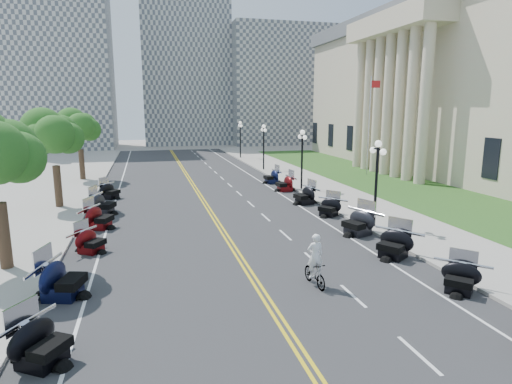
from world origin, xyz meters
TOP-DOWN VIEW (x-y plane):
  - ground at (0.00, 0.00)m, footprint 160.00×160.00m
  - road at (0.00, 10.00)m, footprint 16.00×90.00m
  - centerline_yellow_a at (-0.12, 10.00)m, footprint 0.12×90.00m
  - centerline_yellow_b at (0.12, 10.00)m, footprint 0.12×90.00m
  - edge_line_north at (6.40, 10.00)m, footprint 0.12×90.00m
  - edge_line_south at (-6.40, 10.00)m, footprint 0.12×90.00m
  - lane_dash_4 at (3.20, -8.00)m, footprint 0.12×2.00m
  - lane_dash_5 at (3.20, -4.00)m, footprint 0.12×2.00m
  - lane_dash_6 at (3.20, 0.00)m, footprint 0.12×2.00m
  - lane_dash_7 at (3.20, 4.00)m, footprint 0.12×2.00m
  - lane_dash_8 at (3.20, 8.00)m, footprint 0.12×2.00m
  - lane_dash_9 at (3.20, 12.00)m, footprint 0.12×2.00m
  - lane_dash_10 at (3.20, 16.00)m, footprint 0.12×2.00m
  - lane_dash_11 at (3.20, 20.00)m, footprint 0.12×2.00m
  - lane_dash_12 at (3.20, 24.00)m, footprint 0.12×2.00m
  - lane_dash_13 at (3.20, 28.00)m, footprint 0.12×2.00m
  - lane_dash_14 at (3.20, 32.00)m, footprint 0.12×2.00m
  - lane_dash_15 at (3.20, 36.00)m, footprint 0.12×2.00m
  - lane_dash_16 at (3.20, 40.00)m, footprint 0.12×2.00m
  - lane_dash_17 at (3.20, 44.00)m, footprint 0.12×2.00m
  - lane_dash_18 at (3.20, 48.00)m, footprint 0.12×2.00m
  - lane_dash_19 at (3.20, 52.00)m, footprint 0.12×2.00m
  - sidewalk_north at (10.50, 10.00)m, footprint 5.00×90.00m
  - sidewalk_south at (-10.50, 10.00)m, footprint 5.00×90.00m
  - lawn at (17.50, 18.00)m, footprint 9.00×60.00m
  - civic_building at (32.00, 22.00)m, footprint 26.00×51.00m
  - distant_block_a at (-18.00, 62.00)m, footprint 18.00×14.00m
  - distant_block_b at (4.00, 68.00)m, footprint 16.00×12.00m
  - distant_block_c at (22.00, 65.00)m, footprint 20.00×14.00m
  - street_lamp_2 at (8.60, 4.00)m, footprint 0.50×1.20m
  - street_lamp_3 at (8.60, 16.00)m, footprint 0.50×1.20m
  - street_lamp_4 at (8.60, 28.00)m, footprint 0.50×1.20m
  - street_lamp_5 at (8.60, 40.00)m, footprint 0.50×1.20m
  - flagpole at (18.00, 22.00)m, footprint 1.10×0.20m
  - tree_3 at (-10.00, 14.00)m, footprint 4.80×4.80m
  - tree_4 at (-10.00, 26.00)m, footprint 4.80×4.80m
  - motorcycle_n_4 at (7.24, -4.70)m, footprint 2.54×2.54m
  - motorcycle_n_5 at (6.93, -0.67)m, footprint 2.88×2.88m
  - motorcycle_n_6 at (7.08, 3.08)m, footprint 2.83×2.83m
  - motorcycle_n_7 at (7.26, 7.34)m, footprint 2.58×2.58m
  - motorcycle_n_8 at (7.00, 11.03)m, footprint 2.38×2.38m
  - motorcycle_n_9 at (7.16, 16.11)m, footprint 2.18×2.18m
  - motorcycle_n_10 at (7.16, 20.03)m, footprint 2.15×2.15m
  - motorcycle_s_4 at (-7.00, -5.83)m, footprint 2.76×2.76m
  - motorcycle_s_5 at (-7.20, -1.46)m, footprint 2.78×2.78m
  - motorcycle_s_6 at (-6.79, 3.62)m, footprint 2.48×2.48m
  - motorcycle_s_7 at (-6.82, 7.93)m, footprint 2.77×2.77m
  - motorcycle_s_8 at (-6.91, 11.44)m, footprint 2.81×2.81m
  - motorcycle_s_9 at (-6.83, 16.56)m, footprint 2.67×2.67m
  - bicycle at (2.15, -2.78)m, footprint 0.65×1.72m
  - cyclist_rider at (2.15, -2.78)m, footprint 0.65×0.43m

SIDE VIEW (x-z plane):
  - ground at x=0.00m, z-range 0.00..0.00m
  - road at x=0.00m, z-range 0.00..0.01m
  - centerline_yellow_a at x=-0.12m, z-range 0.01..0.01m
  - centerline_yellow_b at x=0.12m, z-range 0.01..0.01m
  - edge_line_north at x=6.40m, z-range 0.01..0.01m
  - edge_line_south at x=-6.40m, z-range 0.01..0.01m
  - lane_dash_4 at x=3.20m, z-range 0.01..0.01m
  - lane_dash_5 at x=3.20m, z-range 0.01..0.01m
  - lane_dash_6 at x=3.20m, z-range 0.01..0.01m
  - lane_dash_7 at x=3.20m, z-range 0.01..0.01m
  - lane_dash_8 at x=3.20m, z-range 0.01..0.01m
  - lane_dash_9 at x=3.20m, z-range 0.01..0.01m
  - lane_dash_10 at x=3.20m, z-range 0.01..0.01m
  - lane_dash_11 at x=3.20m, z-range 0.01..0.01m
  - lane_dash_12 at x=3.20m, z-range 0.01..0.01m
  - lane_dash_13 at x=3.20m, z-range 0.01..0.01m
  - lane_dash_14 at x=3.20m, z-range 0.01..0.01m
  - lane_dash_15 at x=3.20m, z-range 0.01..0.01m
  - lane_dash_16 at x=3.20m, z-range 0.01..0.01m
  - lane_dash_17 at x=3.20m, z-range 0.01..0.01m
  - lane_dash_18 at x=3.20m, z-range 0.01..0.01m
  - lane_dash_19 at x=3.20m, z-range 0.01..0.01m
  - lawn at x=17.50m, z-range 0.00..0.10m
  - sidewalk_north at x=10.50m, z-range 0.00..0.15m
  - sidewalk_south at x=-10.50m, z-range 0.00..0.15m
  - bicycle at x=2.15m, z-range 0.00..1.01m
  - motorcycle_s_6 at x=-6.79m, z-range 0.00..1.25m
  - motorcycle_n_4 at x=7.24m, z-range 0.00..1.26m
  - motorcycle_n_7 at x=7.26m, z-range 0.00..1.29m
  - motorcycle_s_9 at x=-6.83m, z-range 0.00..1.34m
  - motorcycle_n_10 at x=7.16m, z-range 0.00..1.38m
  - motorcycle_s_4 at x=-7.00m, z-range 0.00..1.40m
  - motorcycle_n_9 at x=7.16m, z-range 0.00..1.44m
  - motorcycle_n_8 at x=7.00m, z-range 0.00..1.44m
  - motorcycle_n_5 at x=6.93m, z-range 0.00..1.46m
  - motorcycle_s_7 at x=-6.82m, z-range 0.00..1.47m
  - motorcycle_s_8 at x=-6.91m, z-range 0.00..1.52m
  - motorcycle_n_6 at x=7.08m, z-range 0.00..1.53m
  - motorcycle_s_5 at x=-7.20m, z-range 0.00..1.56m
  - cyclist_rider at x=2.15m, z-range 1.01..2.79m
  - street_lamp_2 at x=8.60m, z-range 0.15..5.05m
  - street_lamp_3 at x=8.60m, z-range 0.15..5.05m
  - street_lamp_4 at x=8.60m, z-range 0.15..5.05m
  - street_lamp_5 at x=8.60m, z-range 0.15..5.05m
  - tree_3 at x=-10.00m, z-range 0.15..9.35m
  - tree_4 at x=-10.00m, z-range 0.15..9.35m
  - flagpole at x=18.00m, z-range 0.00..10.00m
  - civic_building at x=32.00m, z-range 0.00..17.80m
  - distant_block_c at x=22.00m, z-range 0.00..22.00m
  - distant_block_a at x=-18.00m, z-range 0.00..26.00m
  - distant_block_b at x=4.00m, z-range 0.00..30.00m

